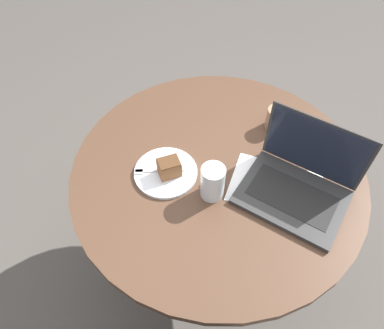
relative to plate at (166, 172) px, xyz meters
name	(u,v)px	position (x,y,z in m)	size (l,w,h in m)	color
ground_plane	(210,260)	(0.10, 0.15, -0.76)	(12.00, 12.00, 0.00)	#4C4742
dining_table	(215,199)	(0.10, 0.15, -0.19)	(1.03, 1.03, 0.76)	#4C3323
paper_document	(275,187)	(0.28, 0.25, 0.00)	(0.36, 0.33, 0.00)	white
plate	(166,172)	(0.00, 0.00, 0.00)	(0.22, 0.22, 0.01)	silver
cake_slice	(169,167)	(0.01, 0.01, 0.04)	(0.08, 0.09, 0.06)	brown
fork	(154,170)	(-0.03, -0.03, 0.01)	(0.12, 0.15, 0.00)	silver
coffee_glass	(276,118)	(0.08, 0.45, 0.04)	(0.07, 0.07, 0.09)	#997556
water_glass	(213,182)	(0.16, 0.07, 0.06)	(0.08, 0.08, 0.13)	silver
laptop	(298,184)	(0.33, 0.29, 0.04)	(0.40, 0.35, 0.25)	#2D2D2D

